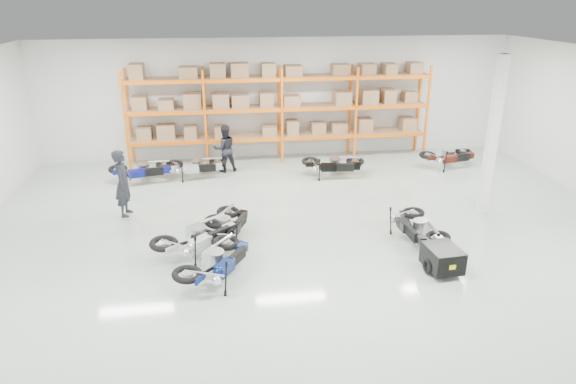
{
  "coord_description": "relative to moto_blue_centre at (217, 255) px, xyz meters",
  "views": [
    {
      "loc": [
        -2.39,
        -12.44,
        5.94
      ],
      "look_at": [
        -0.62,
        0.02,
        1.1
      ],
      "focal_mm": 32.0,
      "sensor_mm": 36.0,
      "label": 1
    }
  ],
  "objects": [
    {
      "name": "room",
      "position": [
        2.54,
        2.3,
        1.66
      ],
      "size": [
        18.0,
        18.0,
        18.0
      ],
      "color": "#A7BAAB",
      "rests_on": "ground"
    },
    {
      "name": "pallet_rack",
      "position": [
        2.54,
        8.75,
        1.67
      ],
      "size": [
        11.28,
        0.98,
        3.62
      ],
      "color": "orange",
      "rests_on": "ground"
    },
    {
      "name": "structural_column",
      "position": [
        7.74,
        2.8,
        1.66
      ],
      "size": [
        0.25,
        0.25,
        4.5
      ],
      "primitive_type": "cube",
      "color": "white",
      "rests_on": "ground"
    },
    {
      "name": "moto_blue_centre",
      "position": [
        0.0,
        0.0,
        0.0
      ],
      "size": [
        1.83,
        2.14,
        1.25
      ],
      "primitive_type": null,
      "rotation": [
        0.0,
        -0.09,
        2.59
      ],
      "color": "#07164B",
      "rests_on": "ground"
    },
    {
      "name": "moto_silver_left",
      "position": [
        -0.44,
        1.29,
        0.02
      ],
      "size": [
        2.16,
        2.06,
        1.29
      ],
      "primitive_type": null,
      "rotation": [
        0.0,
        -0.09,
        2.29
      ],
      "color": "silver",
      "rests_on": "ground"
    },
    {
      "name": "moto_black_far_left",
      "position": [
        0.23,
        1.87,
        -0.02
      ],
      "size": [
        1.61,
        2.09,
        1.21
      ],
      "primitive_type": null,
      "rotation": [
        0.0,
        -0.09,
        2.72
      ],
      "color": "black",
      "rests_on": "ground"
    },
    {
      "name": "moto_touring_right",
      "position": [
        5.07,
        1.18,
        -0.04
      ],
      "size": [
        0.96,
        1.84,
        1.17
      ],
      "primitive_type": null,
      "rotation": [
        0.0,
        -0.09,
        0.03
      ],
      "color": "black",
      "rests_on": "ground"
    },
    {
      "name": "trailer",
      "position": [
        5.07,
        -0.42,
        -0.23
      ],
      "size": [
        0.78,
        1.5,
        0.62
      ],
      "rotation": [
        0.0,
        0.0,
        0.08
      ],
      "color": "black",
      "rests_on": "ground"
    },
    {
      "name": "moto_back_a",
      "position": [
        -2.42,
        6.78,
        -0.02
      ],
      "size": [
        2.0,
        1.23,
        1.21
      ],
      "primitive_type": null,
      "rotation": [
        0.0,
        -0.09,
        1.74
      ],
      "color": "navy",
      "rests_on": "ground"
    },
    {
      "name": "moto_back_b",
      "position": [
        -0.62,
        7.01,
        -0.04
      ],
      "size": [
        1.85,
        1.01,
        1.16
      ],
      "primitive_type": null,
      "rotation": [
        0.0,
        -0.09,
        1.64
      ],
      "color": "#B0B5BA",
      "rests_on": "ground"
    },
    {
      "name": "moto_back_c",
      "position": [
        4.09,
        6.45,
        -0.01
      ],
      "size": [
        1.99,
        1.18,
        1.22
      ],
      "primitive_type": null,
      "rotation": [
        0.0,
        -0.09,
        1.44
      ],
      "color": "black",
      "rests_on": "ground"
    },
    {
      "name": "moto_back_d",
      "position": [
        8.53,
        6.86,
        -0.02
      ],
      "size": [
        1.99,
        1.25,
        1.2
      ],
      "primitive_type": null,
      "rotation": [
        0.0,
        -0.09,
        1.76
      ],
      "color": "#47160E",
      "rests_on": "ground"
    },
    {
      "name": "person_left",
      "position": [
        -2.56,
        4.01,
        0.38
      ],
      "size": [
        0.54,
        0.75,
        1.94
      ],
      "primitive_type": "imported",
      "rotation": [
        0.0,
        0.0,
        1.46
      ],
      "color": "#212229",
      "rests_on": "ground"
    },
    {
      "name": "person_back",
      "position": [
        0.38,
        7.55,
        0.26
      ],
      "size": [
        0.94,
        0.81,
        1.69
      ],
      "primitive_type": "imported",
      "rotation": [
        0.0,
        0.0,
        3.37
      ],
      "color": "black",
      "rests_on": "ground"
    }
  ]
}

